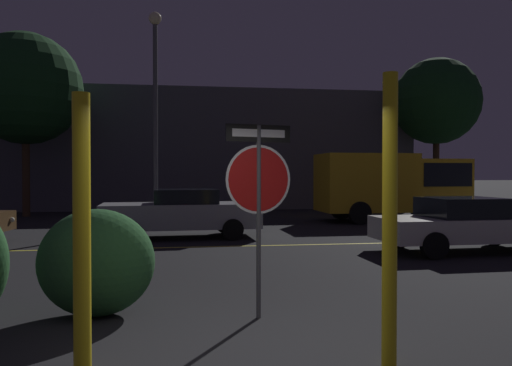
% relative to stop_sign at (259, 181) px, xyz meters
% --- Properties ---
extents(road_center_stripe, '(34.83, 0.12, 0.01)m').
position_rel_stop_sign_xyz_m(road_center_stripe, '(-0.39, 6.36, -1.76)').
color(road_center_stripe, gold).
rests_on(road_center_stripe, ground_plane).
extents(stop_sign, '(0.87, 0.22, 2.49)m').
position_rel_stop_sign_xyz_m(stop_sign, '(0.00, 0.00, 0.00)').
color(stop_sign, '#4C4C51').
rests_on(stop_sign, ground_plane).
extents(yellow_pole_left, '(0.16, 0.16, 2.61)m').
position_rel_stop_sign_xyz_m(yellow_pole_left, '(-1.89, -1.53, -0.46)').
color(yellow_pole_left, yellow).
rests_on(yellow_pole_left, ground_plane).
extents(yellow_pole_right, '(0.14, 0.14, 2.82)m').
position_rel_stop_sign_xyz_m(yellow_pole_right, '(1.00, -1.79, -0.35)').
color(yellow_pole_right, yellow).
rests_on(yellow_pole_right, ground_plane).
extents(hedge_bush_2, '(1.49, 1.08, 1.40)m').
position_rel_stop_sign_xyz_m(hedge_bush_2, '(-2.08, 0.39, -1.06)').
color(hedge_bush_2, '#285B2D').
rests_on(hedge_bush_2, ground_plane).
extents(passing_car_2, '(4.66, 2.07, 1.41)m').
position_rel_stop_sign_xyz_m(passing_car_2, '(-1.02, 8.32, -1.04)').
color(passing_car_2, '#9E9EA3').
rests_on(passing_car_2, ground_plane).
extents(passing_car_3, '(4.40, 2.02, 1.29)m').
position_rel_stop_sign_xyz_m(passing_car_3, '(5.69, 4.68, -1.10)').
color(passing_car_3, silver).
rests_on(passing_car_3, ground_plane).
extents(delivery_truck, '(5.83, 2.44, 2.63)m').
position_rel_stop_sign_xyz_m(delivery_truck, '(7.28, 12.33, -0.27)').
color(delivery_truck, gold).
rests_on(delivery_truck, ground_plane).
extents(street_lamp, '(0.45, 0.45, 7.55)m').
position_rel_stop_sign_xyz_m(street_lamp, '(-1.95, 11.62, 3.03)').
color(street_lamp, '#4C4C51').
rests_on(street_lamp, ground_plane).
extents(tree_0, '(4.40, 4.40, 7.78)m').
position_rel_stop_sign_xyz_m(tree_0, '(11.87, 17.71, 3.80)').
color(tree_0, '#422D1E').
rests_on(tree_0, ground_plane).
extents(tree_1, '(4.84, 4.84, 7.97)m').
position_rel_stop_sign_xyz_m(tree_1, '(-7.75, 16.54, 3.77)').
color(tree_1, '#422D1E').
rests_on(tree_1, ground_plane).
extents(building_backdrop, '(28.18, 3.69, 6.31)m').
position_rel_stop_sign_xyz_m(building_backdrop, '(-2.73, 21.01, 1.39)').
color(building_backdrop, '#4C4C56').
rests_on(building_backdrop, ground_plane).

